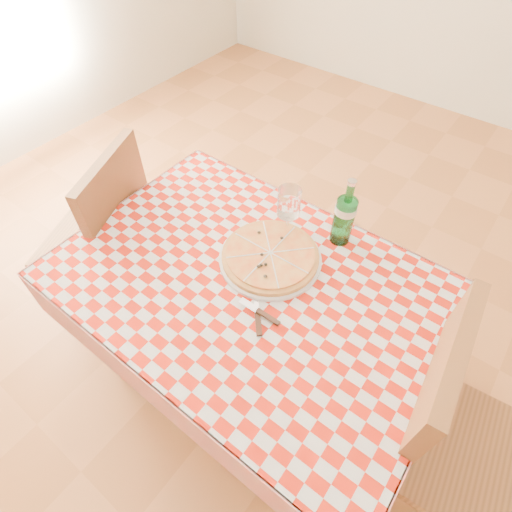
{
  "coord_description": "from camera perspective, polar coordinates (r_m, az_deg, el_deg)",
  "views": [
    {
      "loc": [
        0.5,
        -0.63,
        1.82
      ],
      "look_at": [
        -0.02,
        0.06,
        0.82
      ],
      "focal_mm": 28.0,
      "sensor_mm": 36.0,
      "label": 1
    }
  ],
  "objects": [
    {
      "name": "chair_near",
      "position": [
        1.44,
        25.5,
        -21.4
      ],
      "size": [
        0.48,
        0.48,
        0.98
      ],
      "rotation": [
        0.0,
        0.0,
        0.09
      ],
      "color": "brown",
      "rests_on": "ground"
    },
    {
      "name": "cutlery",
      "position": [
        1.26,
        0.17,
        -7.82
      ],
      "size": [
        0.26,
        0.24,
        0.02
      ],
      "primitive_type": null,
      "rotation": [
        0.0,
        0.0,
        -0.36
      ],
      "color": "silver",
      "rests_on": "tablecloth"
    },
    {
      "name": "water_bottle",
      "position": [
        1.4,
        12.64,
        6.14
      ],
      "size": [
        0.08,
        0.08,
        0.27
      ],
      "primitive_type": null,
      "rotation": [
        0.0,
        0.0,
        0.09
      ],
      "color": "#1B6E2B",
      "rests_on": "tablecloth"
    },
    {
      "name": "tablecloth",
      "position": [
        1.34,
        -0.87,
        -3.73
      ],
      "size": [
        1.3,
        0.9,
        0.01
      ],
      "primitive_type": "cube",
      "color": "#B4190B",
      "rests_on": "dining_table"
    },
    {
      "name": "wine_glass",
      "position": [
        1.41,
        4.62,
        6.16
      ],
      "size": [
        0.09,
        0.09,
        0.21
      ],
      "primitive_type": null,
      "rotation": [
        0.0,
        0.0,
        0.09
      ],
      "color": "white",
      "rests_on": "tablecloth"
    },
    {
      "name": "pizza_plate",
      "position": [
        1.38,
        2.06,
        0.1
      ],
      "size": [
        0.36,
        0.36,
        0.05
      ],
      "primitive_type": null,
      "rotation": [
        0.0,
        0.0,
        0.01
      ],
      "color": "#C38241",
      "rests_on": "tablecloth"
    },
    {
      "name": "chair_far",
      "position": [
        1.9,
        -20.49,
        3.15
      ],
      "size": [
        0.56,
        0.56,
        0.95
      ],
      "rotation": [
        0.0,
        0.0,
        3.54
      ],
      "color": "brown",
      "rests_on": "ground"
    },
    {
      "name": "dining_table",
      "position": [
        1.42,
        -0.82,
        -6.03
      ],
      "size": [
        1.2,
        0.8,
        0.75
      ],
      "color": "brown",
      "rests_on": "ground"
    }
  ]
}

